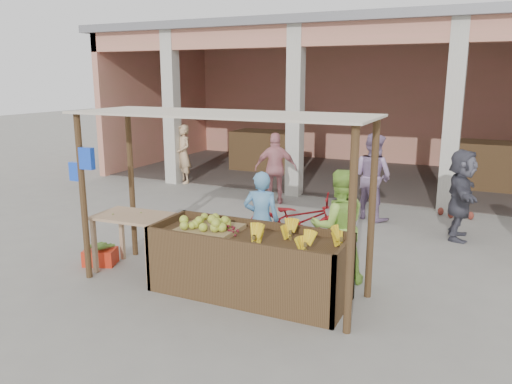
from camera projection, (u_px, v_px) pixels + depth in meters
The scene contains 19 objects.
ground at pixel (216, 288), 6.86m from camera, with size 60.00×60.00×0.00m, color slate.
market_building at pixel (371, 82), 14.11m from camera, with size 14.40×6.40×4.20m.
fruit_stall at pixel (249, 266), 6.56m from camera, with size 2.60×0.95×0.80m, color #4D351E.
stall_awning at pixel (215, 144), 6.47m from camera, with size 4.09×1.35×2.39m.
banana_heap at pixel (296, 237), 6.13m from camera, with size 1.15×0.63×0.21m, color yellow, non-canonical shape.
melon_tray at pixel (210, 224), 6.71m from camera, with size 0.77×0.67×0.20m.
berry_heap at pixel (227, 229), 6.61m from camera, with size 0.42×0.34×0.13m, color maroon.
side_table at pixel (133, 224), 7.32m from camera, with size 1.10×0.76×0.86m.
papaya_pile at pixel (132, 208), 7.26m from camera, with size 0.76×0.43×0.22m, color #54882C, non-canonical shape.
red_crate at pixel (100, 257), 7.70m from camera, with size 0.47×0.34×0.24m, color red.
plantain_bundle at pixel (100, 247), 7.66m from camera, with size 0.39×0.27×0.08m, color #56812F, non-canonical shape.
produce_sacks at pixel (457, 202), 10.24m from camera, with size 1.05×0.79×0.64m.
vendor_blue at pixel (261, 217), 7.45m from camera, with size 0.59×0.44×1.58m, color #5E9CD4.
vendor_green at pixel (338, 223), 6.91m from camera, with size 0.82×0.47×1.70m, color #9CD34D.
motorcycle at pixel (299, 219), 8.43m from camera, with size 1.83×0.63×0.96m, color maroon.
shopper_b at pixel (276, 166), 11.25m from camera, with size 1.02×0.54×1.73m, color #CE8086.
shopper_d at pixel (461, 192), 8.77m from camera, with size 1.57×0.65×1.70m, color #464652.
shopper_e at pixel (184, 153), 13.46m from camera, with size 0.61×0.47×1.65m, color tan.
shopper_f at pixel (373, 173), 10.01m from camera, with size 0.93×0.54×1.91m, color #997BA4.
Camera 1 is at (3.19, -5.56, 2.83)m, focal length 35.00 mm.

